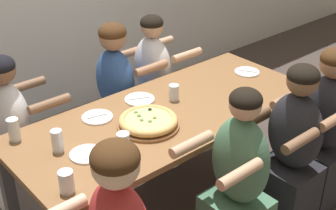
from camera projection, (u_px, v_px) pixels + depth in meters
name	position (u px, v px, depth m)	size (l,w,h in m)	color
ground_plane	(168.00, 202.00, 3.35)	(18.00, 18.00, 0.00)	#423833
dining_table	(168.00, 123.00, 3.03)	(2.06, 0.86, 0.74)	brown
pizza_board_main	(148.00, 122.00, 2.82)	(0.38, 0.38, 0.07)	brown
empty_plate_a	(247.00, 72.00, 3.52)	(0.19, 0.19, 0.02)	white
empty_plate_b	(140.00, 99.00, 3.13)	(0.20, 0.20, 0.02)	white
empty_plate_c	(97.00, 117.00, 2.92)	(0.19, 0.19, 0.02)	white
empty_plate_d	(87.00, 154.00, 2.57)	(0.19, 0.19, 0.02)	white
cocktail_glass_blue	(125.00, 164.00, 2.43)	(0.08, 0.08, 0.11)	silver
drinking_glass_a	(67.00, 183.00, 2.28)	(0.08, 0.08, 0.12)	silver
drinking_glass_b	(14.00, 131.00, 2.68)	(0.07, 0.07, 0.14)	silver
drinking_glass_c	(101.00, 162.00, 2.44)	(0.07, 0.07, 0.10)	silver
drinking_glass_d	(123.00, 143.00, 2.57)	(0.07, 0.07, 0.12)	silver
drinking_glass_e	(174.00, 93.00, 3.12)	(0.07, 0.07, 0.11)	silver
drinking_glass_f	(57.00, 141.00, 2.58)	(0.06, 0.06, 0.13)	silver
diner_far_center	(117.00, 102.00, 3.56)	(0.51, 0.40, 1.16)	#2D5193
diner_far_midright	(153.00, 90.00, 3.77)	(0.51, 0.40, 1.14)	silver
diner_far_left	(15.00, 143.00, 3.09)	(0.51, 0.40, 1.14)	silver
diner_near_center	(237.00, 191.00, 2.64)	(0.51, 0.40, 1.17)	#477556
diner_near_right	(321.00, 137.00, 3.11)	(0.51, 0.40, 1.17)	#232328
diner_near_midright	(291.00, 157.00, 2.92)	(0.51, 0.40, 1.16)	#232328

